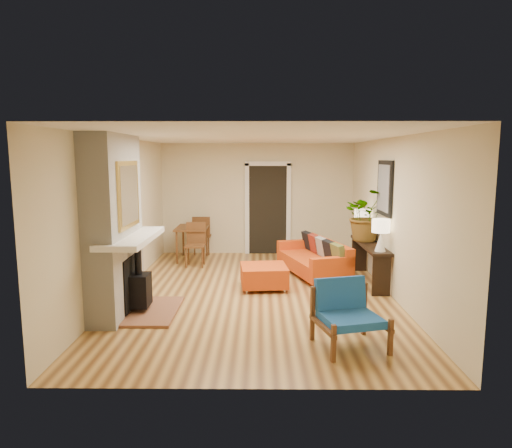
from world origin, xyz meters
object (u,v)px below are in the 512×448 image
at_px(lamp_far, 362,220).
at_px(lamp_near, 381,231).
at_px(sofa, 316,259).
at_px(blue_chair, 346,310).
at_px(ottoman, 264,275).
at_px(console_table, 370,251).
at_px(dining_table, 195,233).
at_px(houseplant, 367,215).

bearing_deg(lamp_far, lamp_near, -90.00).
height_order(sofa, blue_chair, blue_chair).
xyz_separation_m(ottoman, console_table, (1.93, 0.39, 0.35)).
bearing_deg(blue_chair, dining_table, 118.25).
bearing_deg(houseplant, lamp_near, -89.41).
bearing_deg(houseplant, ottoman, -161.16).
xyz_separation_m(ottoman, houseplant, (1.92, 0.66, 0.99)).
height_order(ottoman, blue_chair, blue_chair).
height_order(ottoman, console_table, console_table).
xyz_separation_m(dining_table, lamp_far, (3.44, -1.12, 0.47)).
xyz_separation_m(sofa, lamp_near, (0.91, -1.20, 0.74)).
bearing_deg(dining_table, lamp_far, -18.08).
distance_m(console_table, lamp_near, 0.85).
distance_m(sofa, console_table, 1.07).
relative_size(ottoman, console_table, 0.46).
relative_size(blue_chair, lamp_far, 1.71).
xyz_separation_m(sofa, ottoman, (-1.02, -0.89, -0.10)).
height_order(ottoman, houseplant, houseplant).
distance_m(blue_chair, houseplant, 3.31).
relative_size(console_table, lamp_near, 3.43).
xyz_separation_m(sofa, houseplant, (0.90, -0.23, 0.89)).
relative_size(lamp_far, houseplant, 0.55).
bearing_deg(houseplant, sofa, 165.43).
bearing_deg(lamp_far, console_table, -90.00).
xyz_separation_m(lamp_near, houseplant, (-0.01, 0.97, 0.15)).
bearing_deg(blue_chair, sofa, 89.45).
bearing_deg(sofa, console_table, -28.70).
relative_size(lamp_near, houseplant, 0.55).
bearing_deg(console_table, lamp_far, 90.00).
xyz_separation_m(console_table, lamp_near, (0.00, -0.70, 0.49)).
height_order(sofa, ottoman, sofa).
relative_size(blue_chair, houseplant, 0.94).
xyz_separation_m(sofa, blue_chair, (-0.03, -3.31, 0.10)).
height_order(sofa, houseplant, houseplant).
bearing_deg(blue_chair, console_table, 71.42).
bearing_deg(lamp_near, console_table, 90.00).
bearing_deg(lamp_near, lamp_far, 90.00).
bearing_deg(ottoman, lamp_near, -9.08).
bearing_deg(dining_table, blue_chair, -61.75).
relative_size(sofa, lamp_far, 3.79).
relative_size(sofa, blue_chair, 2.22).
bearing_deg(console_table, ottoman, -168.57).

